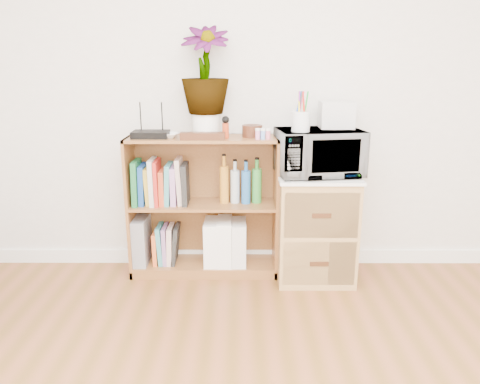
{
  "coord_description": "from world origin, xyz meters",
  "views": [
    {
      "loc": [
        -0.1,
        -0.93,
        1.43
      ],
      "look_at": [
        -0.1,
        1.95,
        0.62
      ],
      "focal_mm": 35.0,
      "sensor_mm": 36.0,
      "label": 1
    }
  ],
  "objects": [
    {
      "name": "potted_plant",
      "position": [
        -0.33,
        2.12,
        1.37
      ],
      "size": [
        0.31,
        0.31,
        0.55
      ],
      "primitive_type": "imported",
      "color": "#37722D",
      "rests_on": "plant_pot"
    },
    {
      "name": "magazine_holder_mid",
      "position": [
        -0.21,
        2.09,
        0.23
      ],
      "size": [
        0.1,
        0.25,
        0.32
      ],
      "primitive_type": "cube",
      "color": "white",
      "rests_on": "bookshelf"
    },
    {
      "name": "plant_pot",
      "position": [
        -0.33,
        2.12,
        1.03
      ],
      "size": [
        0.18,
        0.18,
        0.15
      ],
      "primitive_type": "cylinder",
      "color": "white",
      "rests_on": "bookshelf"
    },
    {
      "name": "paint_jars",
      "position": [
        0.04,
        2.01,
        0.98
      ],
      "size": [
        0.11,
        0.04,
        0.06
      ],
      "primitive_type": "cube",
      "color": "#D3757C",
      "rests_on": "bookshelf"
    },
    {
      "name": "pen_cup",
      "position": [
        0.27,
        1.94,
        1.07
      ],
      "size": [
        0.11,
        0.11,
        0.12
      ],
      "primitive_type": "cylinder",
      "color": "silver",
      "rests_on": "microwave"
    },
    {
      "name": "magazine_holder_left",
      "position": [
        -0.3,
        2.09,
        0.22
      ],
      "size": [
        0.1,
        0.24,
        0.3
      ],
      "primitive_type": "cube",
      "color": "white",
      "rests_on": "bookshelf"
    },
    {
      "name": "skirting_board",
      "position": [
        0.0,
        2.24,
        0.05
      ],
      "size": [
        4.0,
        0.02,
        0.1
      ],
      "primitive_type": "cube",
      "color": "white",
      "rests_on": "ground"
    },
    {
      "name": "microwave",
      "position": [
        0.4,
        2.02,
        0.87
      ],
      "size": [
        0.57,
        0.43,
        0.29
      ],
      "primitive_type": "imported",
      "rotation": [
        0.0,
        0.0,
        0.15
      ],
      "color": "white",
      "rests_on": "wicker_unit"
    },
    {
      "name": "wicker_unit",
      "position": [
        0.4,
        2.02,
        0.35
      ],
      "size": [
        0.5,
        0.45,
        0.7
      ],
      "primitive_type": "cube",
      "color": "#9E7542",
      "rests_on": "ground"
    },
    {
      "name": "trinket_box",
      "position": [
        -0.34,
        2.0,
        0.97
      ],
      "size": [
        0.28,
        0.07,
        0.05
      ],
      "primitive_type": "cube",
      "color": "#33180D",
      "rests_on": "bookshelf"
    },
    {
      "name": "liquor_bottles",
      "position": [
        -0.1,
        2.1,
        0.65
      ],
      "size": [
        0.28,
        0.07,
        0.32
      ],
      "color": "#C17C24",
      "rests_on": "bookshelf"
    },
    {
      "name": "file_box",
      "position": [
        -0.79,
        2.1,
        0.23
      ],
      "size": [
        0.1,
        0.26,
        0.32
      ],
      "primitive_type": "cube",
      "color": "gray",
      "rests_on": "bookshelf"
    },
    {
      "name": "small_appliance",
      "position": [
        0.52,
        2.1,
        1.1
      ],
      "size": [
        0.21,
        0.18,
        0.17
      ],
      "primitive_type": "cube",
      "color": "silver",
      "rests_on": "microwave"
    },
    {
      "name": "cookbooks",
      "position": [
        -0.63,
        2.1,
        0.64
      ],
      "size": [
        0.36,
        0.2,
        0.31
      ],
      "color": "#1A6432",
      "rests_on": "bookshelf"
    },
    {
      "name": "router",
      "position": [
        -0.68,
        2.08,
        0.97
      ],
      "size": [
        0.23,
        0.16,
        0.04
      ],
      "primitive_type": "cube",
      "color": "black",
      "rests_on": "bookshelf"
    },
    {
      "name": "wooden_bowl",
      "position": [
        -0.02,
        2.11,
        0.99
      ],
      "size": [
        0.13,
        0.13,
        0.08
      ],
      "primitive_type": "cylinder",
      "color": "#3D1C10",
      "rests_on": "bookshelf"
    },
    {
      "name": "kokeshi_doll",
      "position": [
        -0.2,
        2.06,
        1.0
      ],
      "size": [
        0.04,
        0.04,
        0.1
      ],
      "primitive_type": "cylinder",
      "color": "#AA3415",
      "rests_on": "bookshelf"
    },
    {
      "name": "lower_books",
      "position": [
        -0.62,
        2.1,
        0.2
      ],
      "size": [
        0.18,
        0.19,
        0.27
      ],
      "color": "#DE5D27",
      "rests_on": "bookshelf"
    },
    {
      "name": "magazine_holder_right",
      "position": [
        -0.11,
        2.09,
        0.22
      ],
      "size": [
        0.1,
        0.24,
        0.3
      ],
      "primitive_type": "cube",
      "color": "silver",
      "rests_on": "bookshelf"
    },
    {
      "name": "white_bowl",
      "position": [
        -0.57,
        2.07,
        0.97
      ],
      "size": [
        0.13,
        0.13,
        0.03
      ],
      "primitive_type": "imported",
      "color": "white",
      "rests_on": "bookshelf"
    },
    {
      "name": "bookshelf",
      "position": [
        -0.35,
        2.1,
        0.47
      ],
      "size": [
        1.0,
        0.3,
        0.95
      ],
      "primitive_type": "cube",
      "color": "brown",
      "rests_on": "ground"
    }
  ]
}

